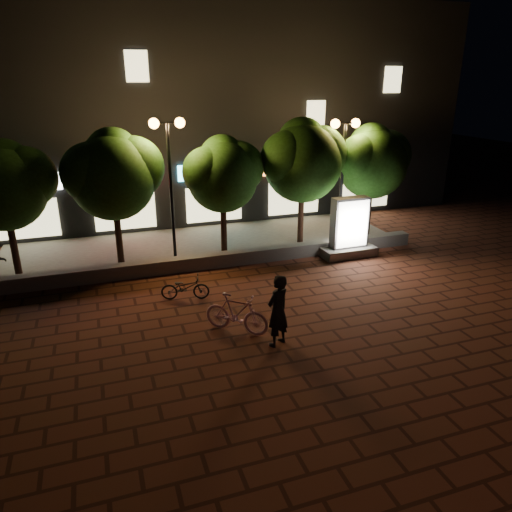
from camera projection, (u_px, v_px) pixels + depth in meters
name	position (u px, v px, depth m)	size (l,w,h in m)	color
ground	(256.00, 313.00, 14.03)	(80.00, 80.00, 0.00)	#4E2418
retaining_wall	(221.00, 260.00, 17.49)	(16.00, 0.45, 0.50)	slate
sidewalk	(206.00, 244.00, 19.78)	(16.00, 5.00, 0.08)	slate
building_block	(173.00, 111.00, 23.81)	(28.00, 8.12, 11.30)	black
tree_far_left	(4.00, 183.00, 15.63)	(3.36, 2.80, 4.63)	#321B13
tree_left	(113.00, 172.00, 16.63)	(3.60, 3.00, 4.89)	#321B13
tree_mid	(223.00, 172.00, 17.92)	(3.24, 2.70, 4.50)	#321B13
tree_right	(303.00, 158.00, 18.80)	(3.72, 3.10, 5.07)	#321B13
tree_far_right	(373.00, 159.00, 19.84)	(3.48, 2.90, 4.76)	#321B13
street_lamp_left	(169.00, 154.00, 16.78)	(1.26, 0.36, 5.18)	black
street_lamp_right	(344.00, 149.00, 18.95)	(1.26, 0.36, 4.98)	black
ad_kiosk	(349.00, 233.00, 18.32)	(2.17, 1.12, 2.33)	slate
scooter_pink	(236.00, 313.00, 12.80)	(0.52, 1.84, 1.11)	#C7869D
rider	(278.00, 311.00, 12.03)	(0.71, 0.47, 1.95)	black
scooter_parked	(185.00, 287.00, 14.79)	(0.53, 1.51, 0.79)	black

